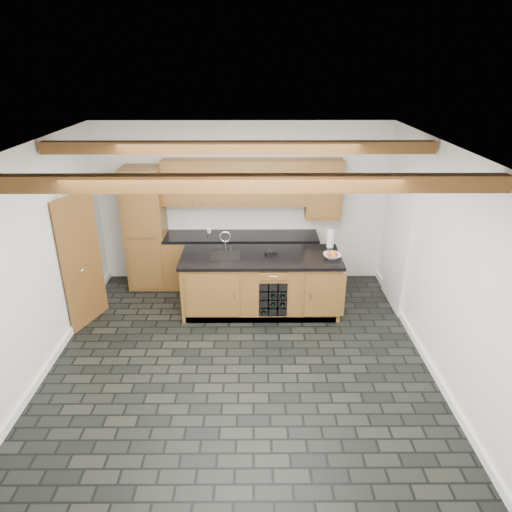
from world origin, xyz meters
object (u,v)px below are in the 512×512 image
(kitchen_scale, at_px, (272,253))
(paper_towel, at_px, (330,239))
(fruit_bowl, at_px, (332,256))
(island, at_px, (261,283))

(kitchen_scale, height_order, paper_towel, paper_towel)
(paper_towel, bearing_deg, fruit_bowl, -95.14)
(island, bearing_deg, paper_towel, 18.18)
(kitchen_scale, bearing_deg, fruit_bowl, -28.77)
(island, relative_size, fruit_bowl, 9.59)
(kitchen_scale, xyz_separation_m, paper_towel, (0.95, 0.30, 0.11))
(island, bearing_deg, fruit_bowl, -4.19)
(island, xyz_separation_m, kitchen_scale, (0.16, 0.06, 0.49))
(fruit_bowl, xyz_separation_m, paper_towel, (0.04, 0.44, 0.11))
(fruit_bowl, distance_m, paper_towel, 0.46)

